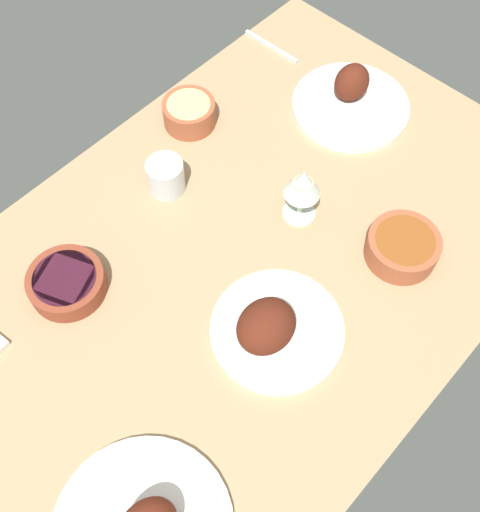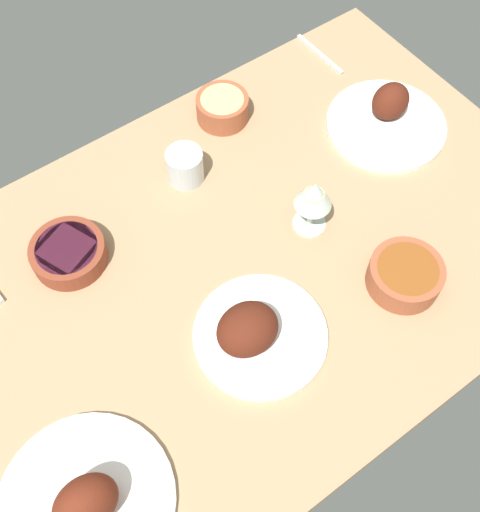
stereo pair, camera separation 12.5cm
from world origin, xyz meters
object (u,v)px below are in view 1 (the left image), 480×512
at_px(bowl_soup, 403,247).
at_px(fork_loose, 271,47).
at_px(bowl_potatoes, 189,112).
at_px(bowl_onions, 67,283).
at_px(water_tumbler, 166,176).
at_px(wine_glass, 303,185).
at_px(plate_center_main, 272,328).
at_px(plate_far_side, 351,98).

xyz_separation_m(bowl_soup, fork_loose, (0.28, 0.59, -0.03)).
distance_m(bowl_potatoes, fork_loose, 0.32).
relative_size(bowl_onions, water_tumbler, 1.89).
bearing_deg(fork_loose, wine_glass, -43.10).
height_order(plate_center_main, bowl_soup, plate_center_main).
relative_size(plate_far_side, wine_glass, 1.96).
distance_m(bowl_onions, bowl_potatoes, 0.49).
distance_m(plate_center_main, water_tumbler, 0.41).
relative_size(bowl_soup, fork_loose, 0.87).
height_order(plate_far_side, bowl_onions, plate_far_side).
relative_size(bowl_soup, bowl_potatoes, 1.21).
relative_size(wine_glass, water_tumbler, 1.76).
bearing_deg(wine_glass, fork_loose, 48.15).
height_order(bowl_soup, fork_loose, bowl_soup).
bearing_deg(plate_center_main, plate_far_side, 24.17).
relative_size(bowl_potatoes, wine_glass, 0.86).
relative_size(plate_far_side, bowl_potatoes, 2.27).
relative_size(bowl_onions, wine_glass, 1.07).
height_order(plate_far_side, fork_loose, plate_far_side).
bearing_deg(bowl_onions, plate_far_side, -7.70).
bearing_deg(plate_center_main, bowl_potatoes, 61.10).
bearing_deg(plate_center_main, fork_loose, 41.54).
xyz_separation_m(plate_center_main, fork_loose, (0.59, 0.52, -0.03)).
distance_m(wine_glass, fork_loose, 0.52).
bearing_deg(bowl_potatoes, bowl_soup, -86.10).
bearing_deg(bowl_onions, bowl_soup, -40.28).
distance_m(plate_far_side, wine_glass, 0.34).
distance_m(bowl_soup, wine_glass, 0.23).
xyz_separation_m(bowl_onions, bowl_potatoes, (0.47, 0.14, 0.01)).
bearing_deg(plate_center_main, water_tumbler, 74.89).
height_order(plate_far_side, bowl_potatoes, plate_far_side).
bearing_deg(plate_far_side, wine_glass, -160.50).
xyz_separation_m(plate_center_main, bowl_soup, (0.31, -0.07, -0.00)).
height_order(bowl_soup, bowl_potatoes, bowl_potatoes).
height_order(plate_far_side, water_tumbler, plate_far_side).
bearing_deg(plate_far_side, bowl_onions, 172.30).
distance_m(water_tumbler, fork_loose, 0.50).
height_order(plate_center_main, wine_glass, wine_glass).
distance_m(bowl_onions, fork_loose, 0.80).
distance_m(plate_far_side, fork_loose, 0.27).
bearing_deg(fork_loose, bowl_soup, -26.23).
bearing_deg(plate_far_side, bowl_potatoes, 140.85).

